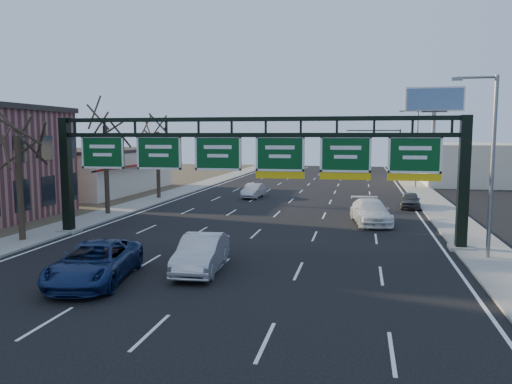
% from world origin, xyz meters
% --- Properties ---
extents(ground, '(160.00, 160.00, 0.00)m').
position_xyz_m(ground, '(0.00, 0.00, 0.00)').
color(ground, black).
rests_on(ground, ground).
extents(sidewalk_left, '(3.00, 120.00, 0.12)m').
position_xyz_m(sidewalk_left, '(-12.80, 20.00, 0.06)').
color(sidewalk_left, gray).
rests_on(sidewalk_left, ground).
extents(sidewalk_right, '(3.00, 120.00, 0.12)m').
position_xyz_m(sidewalk_right, '(12.80, 20.00, 0.06)').
color(sidewalk_right, gray).
rests_on(sidewalk_right, ground).
extents(dirt_strip_left, '(21.00, 120.00, 0.06)m').
position_xyz_m(dirt_strip_left, '(-25.00, 20.00, 0.03)').
color(dirt_strip_left, '#473D2B').
rests_on(dirt_strip_left, ground).
extents(lane_markings, '(21.60, 120.00, 0.01)m').
position_xyz_m(lane_markings, '(0.00, 20.00, 0.01)').
color(lane_markings, white).
rests_on(lane_markings, ground).
extents(sign_gantry, '(24.60, 1.20, 7.20)m').
position_xyz_m(sign_gantry, '(0.16, 8.00, 4.63)').
color(sign_gantry, black).
rests_on(sign_gantry, ground).
extents(cream_strip, '(10.90, 18.40, 4.70)m').
position_xyz_m(cream_strip, '(-21.48, 29.00, 2.36)').
color(cream_strip, beige).
rests_on(cream_strip, ground).
extents(building_right_distant, '(12.00, 20.00, 5.00)m').
position_xyz_m(building_right_distant, '(20.00, 50.00, 2.50)').
color(building_right_distant, beige).
rests_on(building_right_distant, ground).
extents(tree_gantry, '(3.60, 3.60, 8.48)m').
position_xyz_m(tree_gantry, '(-12.80, 5.00, 7.11)').
color(tree_gantry, '#32261C').
rests_on(tree_gantry, sidewalk_left).
extents(tree_mid, '(3.60, 3.60, 9.24)m').
position_xyz_m(tree_mid, '(-12.80, 15.00, 7.85)').
color(tree_mid, '#32261C').
rests_on(tree_mid, sidewalk_left).
extents(tree_far, '(3.60, 3.60, 8.86)m').
position_xyz_m(tree_far, '(-12.80, 25.00, 7.48)').
color(tree_far, '#32261C').
rests_on(tree_far, sidewalk_left).
extents(streetlight_near, '(2.15, 0.22, 9.00)m').
position_xyz_m(streetlight_near, '(12.47, 6.00, 5.08)').
color(streetlight_near, slate).
rests_on(streetlight_near, sidewalk_right).
extents(streetlight_far, '(2.15, 0.22, 9.00)m').
position_xyz_m(streetlight_far, '(12.47, 40.00, 5.08)').
color(streetlight_far, slate).
rests_on(streetlight_far, sidewalk_right).
extents(billboard_right, '(7.00, 0.50, 12.00)m').
position_xyz_m(billboard_right, '(15.00, 44.98, 9.06)').
color(billboard_right, slate).
rests_on(billboard_right, ground).
extents(traffic_signal_mast, '(10.16, 0.54, 7.00)m').
position_xyz_m(traffic_signal_mast, '(5.69, 55.00, 5.50)').
color(traffic_signal_mast, black).
rests_on(traffic_signal_mast, ground).
extents(car_blue_suv, '(3.70, 6.35, 1.66)m').
position_xyz_m(car_blue_suv, '(-4.53, -1.40, 0.83)').
color(car_blue_suv, navy).
rests_on(car_blue_suv, ground).
extents(car_silver_sedan, '(2.14, 5.09, 1.64)m').
position_xyz_m(car_silver_sedan, '(-0.65, 1.10, 0.82)').
color(car_silver_sedan, '#B1B0B6').
rests_on(car_silver_sedan, ground).
extents(car_white_wagon, '(3.21, 6.00, 1.66)m').
position_xyz_m(car_white_wagon, '(7.09, 15.26, 0.83)').
color(car_white_wagon, white).
rests_on(car_white_wagon, ground).
extents(car_grey_far, '(1.85, 4.06, 1.35)m').
position_xyz_m(car_grey_far, '(10.50, 23.50, 0.68)').
color(car_grey_far, '#393C3E').
rests_on(car_grey_far, ground).
extents(car_silver_distant, '(1.81, 4.32, 1.39)m').
position_xyz_m(car_silver_distant, '(-3.94, 27.64, 0.69)').
color(car_silver_distant, '#B9B8BD').
rests_on(car_silver_distant, ground).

